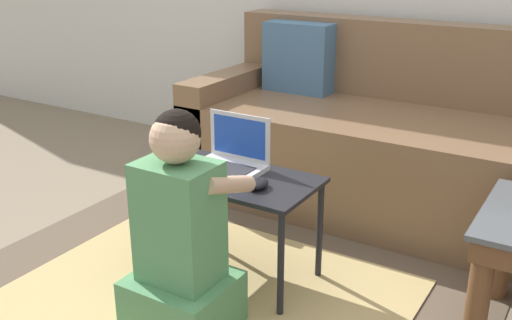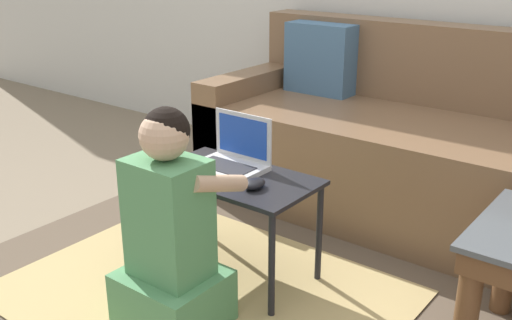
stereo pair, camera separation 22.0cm
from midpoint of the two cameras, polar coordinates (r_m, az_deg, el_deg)
The scene contains 7 objects.
ground_plane at distance 2.25m, azimuth -3.98°, elevation -13.18°, with size 16.00×16.00×0.00m, color #7F705B.
area_rug at distance 2.27m, azimuth -7.49°, elevation -12.82°, with size 1.92×1.50×0.01m.
couch at distance 2.90m, azimuth 11.56°, elevation 1.15°, with size 2.03×0.83×0.86m.
laptop_desk at distance 2.23m, azimuth -4.84°, elevation -2.84°, with size 0.61×0.35×0.41m.
laptop at distance 2.27m, azimuth -5.30°, elevation -0.11°, with size 0.27×0.19×0.20m.
computer_mouse at distance 2.09m, azimuth -2.80°, elevation -2.33°, with size 0.06×0.09×0.03m.
person_seated at distance 1.96m, azimuth -10.38°, elevation -7.83°, with size 0.33×0.39×0.76m.
Camera 1 is at (1.02, -1.58, 1.24)m, focal length 42.00 mm.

